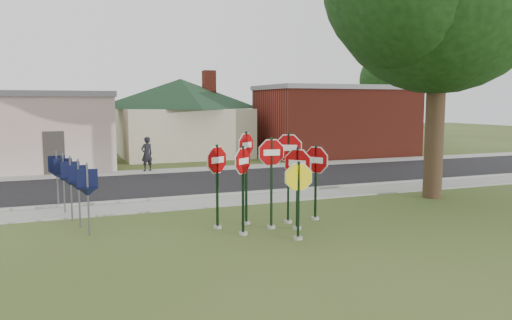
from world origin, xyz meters
name	(u,v)px	position (x,y,z in m)	size (l,w,h in m)	color
ground	(294,240)	(0.00, 0.00, 0.00)	(120.00, 120.00, 0.00)	#384C1C
sidewalk_near	(229,201)	(0.00, 5.50, 0.03)	(60.00, 1.60, 0.06)	gray
road	(198,183)	(0.00, 10.00, 0.02)	(60.00, 7.00, 0.04)	black
sidewalk_far	(177,171)	(0.00, 14.30, 0.03)	(60.00, 1.60, 0.06)	gray
curb	(221,195)	(0.00, 6.50, 0.07)	(60.00, 0.20, 0.14)	gray
stop_sign_center	(271,170)	(-0.07, 1.38, 1.71)	(1.06, 0.24, 2.73)	gray
stop_sign_yellow	(298,191)	(0.13, 0.04, 1.30)	(1.01, 0.24, 2.18)	gray
stop_sign_left	(243,178)	(-1.07, 1.01, 1.56)	(0.81, 0.63, 2.54)	gray
stop_sign_right	(297,176)	(0.57, 1.00, 1.53)	(0.75, 0.87, 2.47)	gray
stop_sign_back_right	(288,164)	(0.66, 1.80, 1.80)	(0.96, 0.61, 2.84)	gray
stop_sign_back_left	(246,165)	(-0.57, 2.10, 1.77)	(0.81, 0.56, 2.86)	gray
stop_sign_far_right	(316,171)	(1.62, 1.89, 1.51)	(0.59, 1.01, 2.44)	gray
stop_sign_far_left	(217,174)	(-1.52, 1.93, 1.57)	(0.95, 0.56, 2.53)	gray
route_sign_row	(71,181)	(-5.40, 4.50, 1.22)	(1.43, 4.63, 2.00)	#59595E
building_house	(181,102)	(2.00, 22.00, 3.65)	(11.60, 11.60, 6.20)	beige
building_brick	(336,120)	(12.00, 18.50, 2.40)	(10.20, 6.20, 4.75)	maroon
bg_tree_right	(391,80)	(22.00, 26.00, 5.58)	(5.60, 5.60, 8.40)	#312315
pedestrian	(147,154)	(-1.53, 14.52, 0.95)	(0.65, 0.43, 1.78)	black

